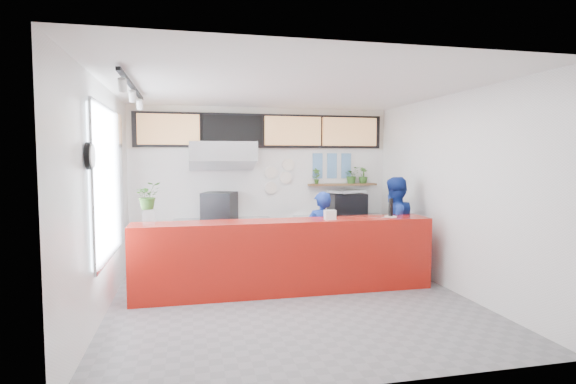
{
  "coord_description": "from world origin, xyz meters",
  "views": [
    {
      "loc": [
        -1.42,
        -6.11,
        2.02
      ],
      "look_at": [
        0.1,
        0.7,
        1.5
      ],
      "focal_mm": 28.0,
      "sensor_mm": 36.0,
      "label": 1
    }
  ],
  "objects_px": {
    "panini_oven": "(220,206)",
    "staff_center": "(321,236)",
    "service_counter": "(286,256)",
    "pepper_mill": "(391,207)",
    "espresso_machine": "(347,205)",
    "staff_right": "(394,227)"
  },
  "relations": [
    {
      "from": "staff_center",
      "to": "staff_right",
      "type": "xyz_separation_m",
      "value": [
        1.29,
        0.01,
        0.11
      ]
    },
    {
      "from": "espresso_machine",
      "to": "staff_center",
      "type": "distance_m",
      "value": 1.64
    },
    {
      "from": "service_counter",
      "to": "pepper_mill",
      "type": "bearing_deg",
      "value": -0.03
    },
    {
      "from": "panini_oven",
      "to": "staff_center",
      "type": "xyz_separation_m",
      "value": [
        1.57,
        -1.3,
        -0.41
      ]
    },
    {
      "from": "espresso_machine",
      "to": "pepper_mill",
      "type": "relative_size",
      "value": 2.44
    },
    {
      "from": "staff_right",
      "to": "pepper_mill",
      "type": "distance_m",
      "value": 0.71
    },
    {
      "from": "service_counter",
      "to": "panini_oven",
      "type": "height_order",
      "value": "panini_oven"
    },
    {
      "from": "staff_right",
      "to": "service_counter",
      "type": "bearing_deg",
      "value": -7.96
    },
    {
      "from": "staff_right",
      "to": "espresso_machine",
      "type": "bearing_deg",
      "value": -96.08
    },
    {
      "from": "service_counter",
      "to": "staff_center",
      "type": "relative_size",
      "value": 3.04
    },
    {
      "from": "panini_oven",
      "to": "espresso_machine",
      "type": "relative_size",
      "value": 0.82
    },
    {
      "from": "service_counter",
      "to": "staff_center",
      "type": "bearing_deg",
      "value": 35.25
    },
    {
      "from": "service_counter",
      "to": "staff_right",
      "type": "distance_m",
      "value": 2.09
    },
    {
      "from": "staff_right",
      "to": "staff_center",
      "type": "bearing_deg",
      "value": -21.91
    },
    {
      "from": "service_counter",
      "to": "panini_oven",
      "type": "relative_size",
      "value": 8.08
    },
    {
      "from": "panini_oven",
      "to": "staff_right",
      "type": "bearing_deg",
      "value": -2.4
    },
    {
      "from": "panini_oven",
      "to": "staff_center",
      "type": "bearing_deg",
      "value": -17.68
    },
    {
      "from": "service_counter",
      "to": "pepper_mill",
      "type": "distance_m",
      "value": 1.83
    },
    {
      "from": "panini_oven",
      "to": "pepper_mill",
      "type": "height_order",
      "value": "panini_oven"
    },
    {
      "from": "espresso_machine",
      "to": "pepper_mill",
      "type": "bearing_deg",
      "value": -88.59
    },
    {
      "from": "espresso_machine",
      "to": "panini_oven",
      "type": "bearing_deg",
      "value": 179.29
    },
    {
      "from": "espresso_machine",
      "to": "pepper_mill",
      "type": "height_order",
      "value": "pepper_mill"
    }
  ]
}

